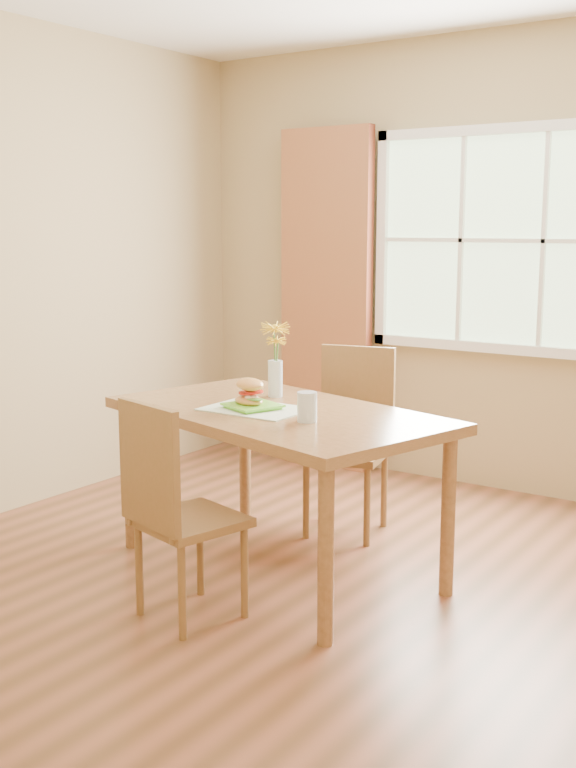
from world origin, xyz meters
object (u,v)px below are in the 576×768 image
(croissant_sandwich, at_px, (249,392))
(dining_table, at_px, (278,426))
(water_glass, at_px, (307,408))
(flower_vase, at_px, (275,352))
(chair_far, at_px, (351,431))
(chair_near, at_px, (174,503))

(croissant_sandwich, bearing_deg, dining_table, 53.25)
(water_glass, height_order, flower_vase, flower_vase)
(flower_vase, bearing_deg, croissant_sandwich, -76.67)
(dining_table, height_order, croissant_sandwich, croissant_sandwich)
(dining_table, distance_m, flower_vase, 0.43)
(chair_far, bearing_deg, water_glass, -85.28)
(dining_table, height_order, flower_vase, flower_vase)
(dining_table, bearing_deg, chair_far, 106.31)
(chair_near, relative_size, chair_far, 0.95)
(chair_near, bearing_deg, water_glass, 78.67)
(chair_near, relative_size, flower_vase, 2.51)
(chair_far, height_order, water_glass, chair_far)
(chair_far, relative_size, flower_vase, 2.64)
(chair_far, bearing_deg, chair_near, -103.02)
(croissant_sandwich, distance_m, flower_vase, 0.35)
(flower_vase, bearing_deg, chair_near, -80.02)
(chair_far, relative_size, croissant_sandwich, 4.78)
(dining_table, relative_size, water_glass, 13.59)
(dining_table, relative_size, flower_vase, 4.77)
(chair_near, distance_m, croissant_sandwich, 0.72)
(dining_table, xyz_separation_m, croissant_sandwich, (-0.11, -0.06, 0.16))
(dining_table, xyz_separation_m, flower_vase, (-0.19, 0.25, 0.30))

